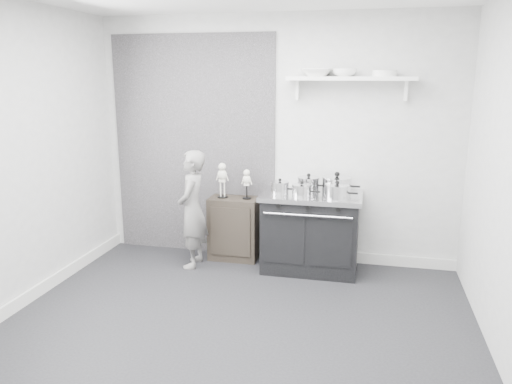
% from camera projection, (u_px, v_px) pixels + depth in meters
% --- Properties ---
extents(ground, '(4.00, 4.00, 0.00)m').
position_uv_depth(ground, '(233.00, 330.00, 4.12)').
color(ground, black).
rests_on(ground, ground).
extents(room_shell, '(4.02, 3.62, 2.71)m').
position_uv_depth(room_shell, '(225.00, 130.00, 3.90)').
color(room_shell, '#AEAEAB').
rests_on(room_shell, ground).
extents(wall_shelf, '(1.30, 0.26, 0.24)m').
position_uv_depth(wall_shelf, '(351.00, 80.00, 5.07)').
color(wall_shelf, white).
rests_on(wall_shelf, room_shell).
extents(stove, '(1.05, 0.66, 0.84)m').
position_uv_depth(stove, '(311.00, 232.00, 5.32)').
color(stove, black).
rests_on(stove, ground).
extents(side_cabinet, '(0.55, 0.32, 0.71)m').
position_uv_depth(side_cabinet, '(234.00, 228.00, 5.65)').
color(side_cabinet, black).
rests_on(side_cabinet, ground).
extents(child, '(0.34, 0.49, 1.28)m').
position_uv_depth(child, '(192.00, 209.00, 5.38)').
color(child, slate).
rests_on(child, ground).
extents(pot_front_left, '(0.28, 0.19, 0.17)m').
position_uv_depth(pot_front_left, '(280.00, 188.00, 5.19)').
color(pot_front_left, silver).
rests_on(pot_front_left, stove).
extents(pot_back_left, '(0.32, 0.23, 0.20)m').
position_uv_depth(pot_back_left, '(309.00, 184.00, 5.30)').
color(pot_back_left, silver).
rests_on(pot_back_left, stove).
extents(pot_back_right, '(0.40, 0.32, 0.23)m').
position_uv_depth(pot_back_right, '(337.00, 185.00, 5.24)').
color(pot_back_right, silver).
rests_on(pot_back_right, stove).
extents(pot_front_right, '(0.33, 0.24, 0.19)m').
position_uv_depth(pot_front_right, '(337.00, 192.00, 4.99)').
color(pot_front_right, silver).
rests_on(pot_front_right, stove).
extents(pot_front_center, '(0.29, 0.20, 0.16)m').
position_uv_depth(pot_front_center, '(302.00, 190.00, 5.10)').
color(pot_front_center, silver).
rests_on(pot_front_center, stove).
extents(skeleton_full, '(0.13, 0.08, 0.45)m').
position_uv_depth(skeleton_full, '(222.00, 178.00, 5.55)').
color(skeleton_full, silver).
rests_on(skeleton_full, side_cabinet).
extents(skeleton_torso, '(0.11, 0.07, 0.38)m').
position_uv_depth(skeleton_torso, '(247.00, 182.00, 5.50)').
color(skeleton_torso, silver).
rests_on(skeleton_torso, side_cabinet).
extents(bowl_large, '(0.32, 0.32, 0.08)m').
position_uv_depth(bowl_large, '(317.00, 72.00, 5.12)').
color(bowl_large, white).
rests_on(bowl_large, wall_shelf).
extents(bowl_small, '(0.24, 0.24, 0.08)m').
position_uv_depth(bowl_small, '(344.00, 73.00, 5.06)').
color(bowl_small, white).
rests_on(bowl_small, wall_shelf).
extents(plate_stack, '(0.24, 0.24, 0.06)m').
position_uv_depth(plate_stack, '(384.00, 73.00, 4.98)').
color(plate_stack, white).
rests_on(plate_stack, wall_shelf).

